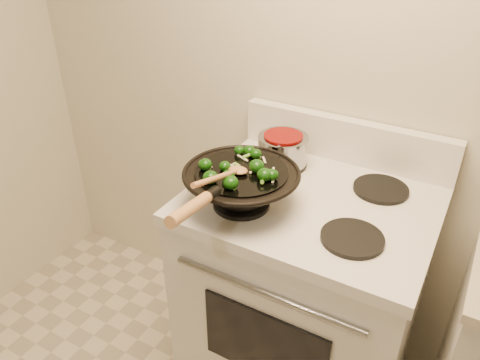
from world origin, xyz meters
The scene contains 5 objects.
stove centered at (-0.25, 1.17, 0.47)m, with size 0.78×0.67×1.08m.
wok centered at (-0.43, 1.02, 0.99)m, with size 0.36×0.60×0.21m.
stirfry centered at (-0.43, 1.01, 1.06)m, with size 0.24×0.25×0.04m.
wooden_spoon centered at (-0.43, 0.93, 1.08)m, with size 0.06×0.28×0.10m.
saucepan centered at (-0.43, 1.32, 0.99)m, with size 0.18×0.28×0.11m.
Camera 1 is at (0.17, -0.05, 1.75)m, focal length 35.00 mm.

